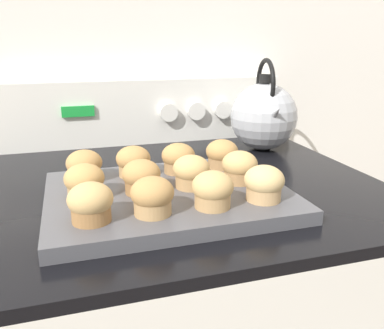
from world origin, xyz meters
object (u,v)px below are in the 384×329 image
at_px(muffin_pan, 168,196).
at_px(muffin_r0_c2, 213,190).
at_px(muffin_r1_c0, 85,182).
at_px(muffin_r1_c3, 240,167).
at_px(muffin_r1_c2, 194,172).
at_px(muffin_r2_c0, 84,166).
at_px(tea_kettle, 264,115).
at_px(muffin_r1_c1, 141,177).
at_px(muffin_r0_c3, 264,184).
at_px(muffin_r2_c2, 179,158).
at_px(muffin_r2_c1, 133,161).
at_px(muffin_r2_c3, 222,154).
at_px(muffin_r0_c1, 152,196).
at_px(muffin_r0_c0, 91,203).

xyz_separation_m(muffin_pan, muffin_r0_c2, (0.05, -0.09, 0.04)).
relative_size(muffin_r1_c0, muffin_r1_c3, 1.00).
height_order(muffin_r1_c2, muffin_r2_c0, same).
bearing_deg(muffin_pan, tea_kettle, 41.08).
distance_m(muffin_r1_c2, tea_kettle, 0.36).
relative_size(muffin_r1_c1, muffin_r1_c3, 1.00).
height_order(muffin_r0_c2, muffin_r0_c3, same).
height_order(muffin_r1_c1, muffin_r1_c3, same).
bearing_deg(muffin_r1_c1, tea_kettle, 37.34).
bearing_deg(muffin_r1_c1, muffin_r0_c2, -44.63).
bearing_deg(muffin_r2_c0, muffin_r2_c2, -0.65).
bearing_deg(muffin_r0_c3, muffin_pan, 146.75).
height_order(muffin_r2_c1, tea_kettle, tea_kettle).
distance_m(muffin_r0_c2, tea_kettle, 0.43).
bearing_deg(muffin_pan, muffin_r2_c3, 34.37).
bearing_deg(muffin_r1_c3, muffin_r0_c1, -152.41).
height_order(muffin_r1_c1, muffin_r2_c3, same).
xyz_separation_m(muffin_r0_c3, muffin_r1_c0, (-0.26, 0.09, 0.00)).
bearing_deg(tea_kettle, muffin_r2_c2, -145.42).
height_order(muffin_pan, tea_kettle, tea_kettle).
bearing_deg(muffin_r1_c2, tea_kettle, 45.63).
bearing_deg(muffin_r2_c3, muffin_r2_c2, -177.88).
bearing_deg(muffin_r1_c3, muffin_r2_c2, 135.81).
xyz_separation_m(muffin_r0_c1, muffin_r0_c2, (0.09, -0.00, 0.00)).
xyz_separation_m(muffin_r0_c1, muffin_r1_c0, (-0.09, 0.09, 0.00)).
xyz_separation_m(muffin_r0_c3, muffin_r2_c2, (-0.09, 0.17, 0.00)).
relative_size(muffin_r2_c0, muffin_r2_c3, 1.00).
bearing_deg(muffin_r0_c0, muffin_r1_c3, 19.11).
relative_size(muffin_r1_c1, muffin_r1_c2, 1.00).
relative_size(muffin_r1_c1, tea_kettle, 0.28).
height_order(muffin_r0_c0, muffin_r1_c1, same).
relative_size(muffin_r0_c1, muffin_r0_c2, 1.00).
bearing_deg(muffin_r1_c1, muffin_r1_c3, 0.63).
distance_m(muffin_r0_c2, muffin_r1_c0, 0.20).
bearing_deg(muffin_r1_c0, muffin_r1_c2, -0.39).
bearing_deg(muffin_r1_c2, muffin_r1_c3, 0.40).
xyz_separation_m(muffin_r1_c2, muffin_r2_c3, (0.08, 0.09, 0.00)).
xyz_separation_m(muffin_pan, muffin_r0_c0, (-0.13, -0.09, 0.04)).
bearing_deg(muffin_r2_c0, muffin_r1_c0, -92.58).
height_order(muffin_pan, muffin_r1_c3, muffin_r1_c3).
height_order(muffin_r0_c2, tea_kettle, tea_kettle).
bearing_deg(muffin_pan, muffin_r0_c2, -62.50).
bearing_deg(muffin_r2_c3, tea_kettle, 45.28).
distance_m(muffin_r0_c2, muffin_r2_c1, 0.20).
bearing_deg(muffin_r0_c1, muffin_r2_c2, 63.49).
distance_m(muffin_r1_c0, muffin_r1_c1, 0.09).
bearing_deg(tea_kettle, muffin_r1_c2, -134.37).
distance_m(muffin_r2_c0, muffin_r2_c2, 0.17).
height_order(muffin_r1_c3, tea_kettle, tea_kettle).
xyz_separation_m(muffin_r0_c0, muffin_r1_c2, (0.17, 0.09, 0.00)).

